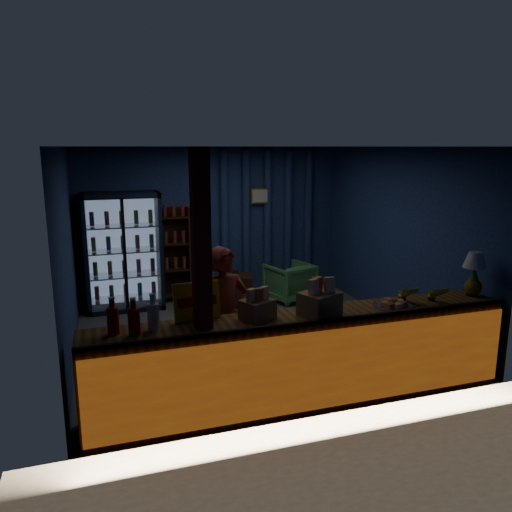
{
  "coord_description": "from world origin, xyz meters",
  "views": [
    {
      "loc": [
        -1.94,
        -6.26,
        2.6
      ],
      "look_at": [
        0.02,
        -0.2,
        1.2
      ],
      "focal_mm": 35.0,
      "sensor_mm": 36.0,
      "label": 1
    }
  ],
  "objects_px": {
    "table_lamp": "(475,262)",
    "green_chair": "(290,282)",
    "shopkeeper": "(225,318)",
    "pastry_tray": "(392,305)"
  },
  "relations": [
    {
      "from": "table_lamp",
      "to": "shopkeeper",
      "type": "bearing_deg",
      "value": 167.7
    },
    {
      "from": "green_chair",
      "to": "pastry_tray",
      "type": "distance_m",
      "value": 3.45
    },
    {
      "from": "table_lamp",
      "to": "green_chair",
      "type": "bearing_deg",
      "value": 104.93
    },
    {
      "from": "pastry_tray",
      "to": "shopkeeper",
      "type": "bearing_deg",
      "value": 158.03
    },
    {
      "from": "shopkeeper",
      "to": "pastry_tray",
      "type": "relative_size",
      "value": 3.76
    },
    {
      "from": "shopkeeper",
      "to": "table_lamp",
      "type": "bearing_deg",
      "value": -25.1
    },
    {
      "from": "shopkeeper",
      "to": "table_lamp",
      "type": "height_order",
      "value": "shopkeeper"
    },
    {
      "from": "green_chair",
      "to": "pastry_tray",
      "type": "height_order",
      "value": "pastry_tray"
    },
    {
      "from": "green_chair",
      "to": "table_lamp",
      "type": "bearing_deg",
      "value": 88.37
    },
    {
      "from": "green_chair",
      "to": "pastry_tray",
      "type": "xyz_separation_m",
      "value": [
        -0.2,
        -3.38,
        0.65
      ]
    }
  ]
}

